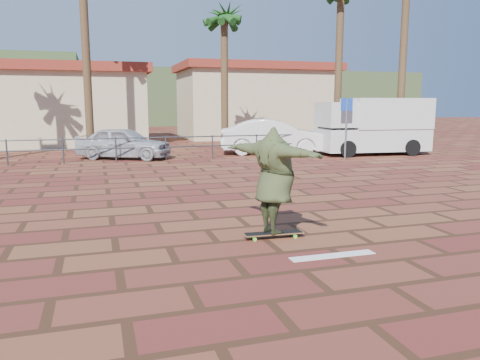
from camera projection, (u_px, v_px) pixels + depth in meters
name	position (u px, v px, depth m)	size (l,w,h in m)	color
ground	(264.00, 238.00, 8.17)	(120.00, 120.00, 0.00)	brown
paint_stripe	(333.00, 256.00, 7.24)	(1.40, 0.22, 0.01)	white
guardrail	(166.00, 144.00, 19.39)	(24.06, 0.06, 1.00)	#47494F
palm_center	(224.00, 20.00, 22.78)	(2.40, 2.40, 7.75)	brown
building_west	(36.00, 104.00, 26.83)	(12.60, 7.60, 4.50)	beige
building_east	(255.00, 101.00, 32.72)	(10.60, 6.60, 5.00)	beige
hill_front	(119.00, 98.00, 54.87)	(70.00, 18.00, 6.00)	#384C28
longboard	(273.00, 234.00, 8.17)	(1.07, 0.30, 0.10)	olive
skateboarder	(274.00, 181.00, 8.02)	(2.27, 0.62, 1.84)	#3B4626
campervan	(373.00, 125.00, 21.56)	(5.12, 2.53, 2.57)	silver
car_silver	(124.00, 143.00, 19.86)	(1.60, 3.98, 1.36)	#B2B4BA
car_white	(273.00, 137.00, 21.80)	(1.71, 4.89, 1.61)	white
street_sign	(346.00, 117.00, 19.53)	(0.52, 0.08, 2.55)	gray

